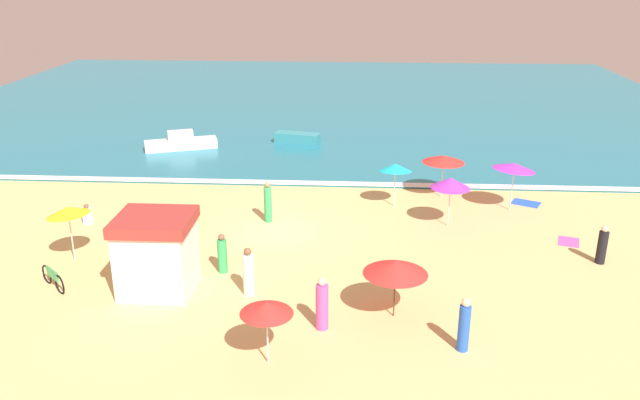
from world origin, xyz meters
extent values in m
plane|color=#D8B775|center=(0.00, 0.00, 0.00)|extent=(60.00, 60.00, 0.00)
cube|color=teal|center=(0.00, 28.00, 0.05)|extent=(60.00, 44.00, 0.10)
cube|color=white|center=(0.00, 6.30, 0.10)|extent=(57.00, 0.70, 0.01)
cube|color=white|center=(-3.54, -5.49, 1.20)|extent=(2.46, 2.30, 2.41)
cube|color=#A5332D|center=(-3.54, -5.49, 2.60)|extent=(2.62, 2.44, 0.39)
cylinder|color=#4C3823|center=(4.69, -6.84, 0.98)|extent=(0.05, 0.05, 1.96)
cone|color=red|center=(4.69, -6.84, 1.78)|extent=(2.83, 2.83, 0.48)
cylinder|color=silver|center=(7.58, 4.89, 1.04)|extent=(0.05, 0.05, 2.08)
cone|color=red|center=(7.58, 4.89, 1.96)|extent=(2.61, 2.60, 0.37)
cylinder|color=silver|center=(5.17, 3.44, 1.03)|extent=(0.05, 0.05, 2.06)
cone|color=#19B7C6|center=(5.17, 3.44, 1.94)|extent=(1.72, 1.74, 0.49)
cylinder|color=silver|center=(10.60, 3.24, 1.12)|extent=(0.05, 0.05, 2.25)
cone|color=#B733C6|center=(10.60, 3.24, 2.14)|extent=(2.64, 2.63, 0.51)
cylinder|color=silver|center=(-7.57, -3.38, 1.10)|extent=(0.05, 0.05, 2.19)
cone|color=yellow|center=(-7.57, -3.38, 2.08)|extent=(2.13, 2.11, 0.51)
cylinder|color=silver|center=(0.92, -9.71, 0.97)|extent=(0.05, 0.05, 1.94)
cone|color=red|center=(0.92, -9.71, 1.81)|extent=(1.75, 1.74, 0.38)
cylinder|color=silver|center=(7.44, 1.11, 1.09)|extent=(0.05, 0.05, 2.17)
cone|color=#B733C6|center=(7.44, 1.11, 2.00)|extent=(1.89, 1.89, 0.47)
torus|color=black|center=(-7.78, -5.23, 0.33)|extent=(0.57, 0.53, 0.72)
torus|color=black|center=(-6.97, -5.97, 0.33)|extent=(0.57, 0.53, 0.72)
cube|color=green|center=(-7.38, -5.60, 0.55)|extent=(0.69, 0.64, 0.36)
cylinder|color=green|center=(-1.57, -4.01, 0.66)|extent=(0.48, 0.48, 1.32)
sphere|color=brown|center=(-1.57, -4.01, 1.43)|extent=(0.24, 0.24, 0.24)
cylinder|color=green|center=(-0.56, 1.11, 0.82)|extent=(0.42, 0.42, 1.63)
sphere|color=#9E6B47|center=(-0.56, 1.11, 1.75)|extent=(0.26, 0.26, 0.26)
cylinder|color=white|center=(-0.31, -5.65, 0.76)|extent=(0.47, 0.47, 1.52)
sphere|color=brown|center=(-0.31, -5.65, 1.64)|extent=(0.26, 0.26, 0.26)
cylinder|color=black|center=(12.86, -2.33, 0.65)|extent=(0.51, 0.51, 1.31)
sphere|color=beige|center=(12.86, -2.33, 1.43)|extent=(0.26, 0.26, 0.26)
cube|color=white|center=(-8.60, 0.46, 0.35)|extent=(0.53, 0.53, 0.69)
sphere|color=brown|center=(-8.60, 0.46, 0.79)|extent=(0.22, 0.22, 0.22)
cylinder|color=blue|center=(6.66, -8.71, 0.74)|extent=(0.38, 0.38, 1.49)
sphere|color=beige|center=(6.66, -8.71, 1.61)|extent=(0.27, 0.27, 0.27)
cylinder|color=#D84CA5|center=(2.37, -7.75, 0.77)|extent=(0.55, 0.55, 1.53)
sphere|color=beige|center=(2.37, -7.75, 1.65)|extent=(0.26, 0.26, 0.26)
cube|color=blue|center=(11.57, 4.20, 0.01)|extent=(1.59, 1.44, 0.01)
cube|color=#D84CA5|center=(12.27, -0.37, 0.01)|extent=(1.10, 1.26, 0.01)
cube|color=teal|center=(-0.48, 14.29, 0.42)|extent=(3.01, 1.60, 0.63)
cube|color=white|center=(-7.52, 12.34, 0.41)|extent=(4.43, 2.44, 0.61)
cube|color=silver|center=(-7.52, 12.34, 0.99)|extent=(1.64, 1.08, 0.56)
camera|label=1|loc=(3.40, -25.60, 10.96)|focal=36.23mm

